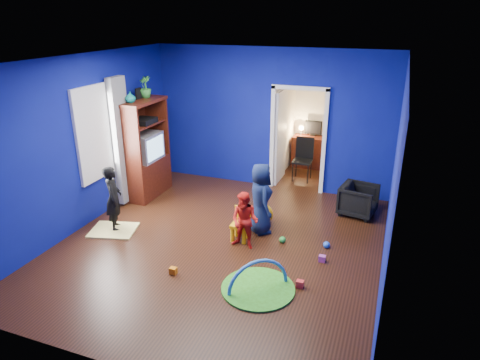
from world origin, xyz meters
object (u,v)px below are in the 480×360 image
(armchair, at_px, (358,200))
(study_desk, at_px, (311,152))
(crt_tv, at_px, (145,147))
(folding_chair, at_px, (302,160))
(child_black, at_px, (114,198))
(toddler_red, at_px, (245,221))
(vase, at_px, (130,97))
(play_mat, at_px, (258,288))
(hopper_ball, at_px, (262,214))
(tv_armoire, at_px, (144,149))
(kid_chair, at_px, (240,226))
(child_navy, at_px, (261,199))

(armchair, relative_size, study_desk, 0.73)
(crt_tv, height_order, folding_chair, crt_tv)
(child_black, distance_m, toddler_red, 2.31)
(armchair, distance_m, toddler_red, 2.43)
(vase, distance_m, play_mat, 4.29)
(hopper_ball, bearing_deg, play_mat, -73.81)
(tv_armoire, height_order, kid_chair, tv_armoire)
(child_navy, xyz_separation_m, kid_chair, (-0.22, -0.39, -0.36))
(kid_chair, xyz_separation_m, folding_chair, (0.34, 3.03, 0.21))
(toddler_red, distance_m, play_mat, 1.23)
(toddler_red, distance_m, folding_chair, 3.24)
(vase, relative_size, folding_chair, 0.22)
(child_navy, bearing_deg, study_desk, -37.10)
(child_black, bearing_deg, study_desk, -62.11)
(crt_tv, xyz_separation_m, hopper_ball, (2.60, -0.49, -0.82))
(folding_chair, bearing_deg, tv_armoire, -146.08)
(folding_chair, bearing_deg, vase, -142.09)
(tv_armoire, bearing_deg, vase, -90.00)
(vase, xyz_separation_m, folding_chair, (2.82, 2.20, -1.60))
(child_black, xyz_separation_m, crt_tv, (-0.28, 1.52, 0.45))
(armchair, bearing_deg, hopper_ball, 133.36)
(crt_tv, bearing_deg, armchair, 7.14)
(crt_tv, bearing_deg, folding_chair, 34.30)
(toddler_red, xyz_separation_m, hopper_ball, (0.02, 0.84, -0.27))
(tv_armoire, xyz_separation_m, study_desk, (2.82, 2.86, -0.60))
(child_black, distance_m, study_desk, 5.04)
(child_navy, distance_m, crt_tv, 2.79)
(vase, xyz_separation_m, study_desk, (2.82, 3.16, -1.69))
(child_navy, bearing_deg, crt_tv, 39.24)
(hopper_ball, bearing_deg, child_black, -156.28)
(armchair, xyz_separation_m, tv_armoire, (-4.19, -0.52, 0.69))
(child_navy, distance_m, study_desk, 3.61)
(study_desk, bearing_deg, hopper_ball, -93.01)
(armchair, distance_m, child_navy, 1.98)
(child_black, bearing_deg, child_navy, -104.35)
(child_navy, bearing_deg, hopper_ball, -23.78)
(play_mat, height_order, study_desk, study_desk)
(child_navy, xyz_separation_m, study_desk, (0.13, 3.60, -0.24))
(child_black, distance_m, kid_chair, 2.21)
(study_desk, bearing_deg, crt_tv, -134.23)
(crt_tv, distance_m, kid_chair, 2.79)
(toddler_red, xyz_separation_m, play_mat, (0.55, -1.00, -0.46))
(tv_armoire, xyz_separation_m, crt_tv, (0.04, 0.00, 0.04))
(toddler_red, bearing_deg, study_desk, 91.48)
(vase, distance_m, tv_armoire, 1.12)
(toddler_red, relative_size, hopper_ball, 2.37)
(hopper_ball, height_order, folding_chair, folding_chair)
(child_navy, relative_size, play_mat, 1.22)
(kid_chair, distance_m, folding_chair, 3.06)
(child_black, distance_m, child_navy, 2.50)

